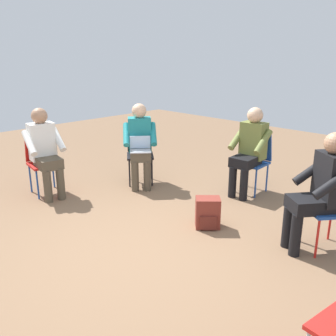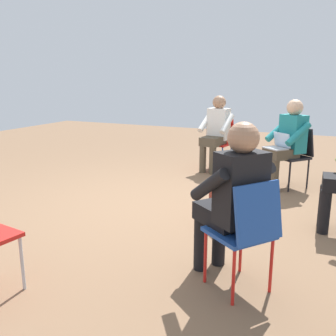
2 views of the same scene
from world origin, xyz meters
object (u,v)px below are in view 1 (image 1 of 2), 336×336
at_px(chair_south, 255,158).
at_px(backpack_near_laptop_user, 208,214).
at_px(chair_east, 42,159).
at_px(chair_southeast, 140,151).
at_px(person_in_black, 321,186).
at_px(person_with_laptop, 140,141).
at_px(person_in_white, 45,148).
at_px(chair_southwest, 334,204).
at_px(person_in_olive, 250,147).

distance_m(chair_south, backpack_near_laptop_user, 1.48).
height_order(chair_east, backpack_near_laptop_user, chair_east).
distance_m(chair_southeast, person_in_black, 2.91).
bearing_deg(person_with_laptop, person_in_black, 128.84).
bearing_deg(chair_east, person_in_black, 117.76).
bearing_deg(chair_south, person_in_white, 44.61).
distance_m(chair_southwest, backpack_near_laptop_user, 1.36).
relative_size(chair_southeast, person_in_black, 0.69).
bearing_deg(backpack_near_laptop_user, person_with_laptop, -13.82).
bearing_deg(person_with_laptop, person_in_olive, 160.90).
xyz_separation_m(person_in_white, person_in_olive, (-1.98, -2.06, 0.00)).
bearing_deg(backpack_near_laptop_user, person_in_olive, -77.31).
distance_m(person_in_olive, backpack_near_laptop_user, 1.39).
height_order(chair_southwest, person_in_white, person_in_white).
bearing_deg(chair_southeast, person_in_black, 126.74).
height_order(chair_southeast, backpack_near_laptop_user, chair_southeast).
bearing_deg(person_in_olive, chair_southwest, 150.01).
relative_size(chair_east, person_in_black, 0.69).
bearing_deg(chair_southwest, chair_east, 56.47).
relative_size(chair_south, backpack_near_laptop_user, 2.36).
xyz_separation_m(chair_southeast, person_with_laptop, (-0.13, 0.11, 0.20)).
distance_m(person_with_laptop, person_in_white, 1.36).
distance_m(chair_southeast, chair_east, 1.45).
distance_m(chair_south, person_in_white, 2.98).
height_order(chair_south, person_with_laptop, person_with_laptop).
bearing_deg(person_with_laptop, backpack_near_laptop_user, 115.48).
bearing_deg(chair_southwest, chair_southeast, 36.87).
relative_size(person_with_laptop, person_in_olive, 1.00).
height_order(person_with_laptop, person_in_white, same).
relative_size(person_in_white, person_in_black, 1.00).
bearing_deg(person_in_black, chair_south, 0.55).
bearing_deg(person_in_white, chair_east, -90.00).
bearing_deg(chair_southeast, chair_southwest, 129.37).
xyz_separation_m(chair_southeast, person_in_black, (-2.90, 0.13, 0.20)).
xyz_separation_m(person_in_white, backpack_near_laptop_user, (-2.26, -0.81, -0.54)).
bearing_deg(person_in_black, chair_southwest, -90.00).
bearing_deg(person_with_laptop, chair_south, 165.90).
relative_size(chair_southeast, chair_east, 1.00).
xyz_separation_m(chair_east, chair_southwest, (-3.64, -1.30, 0.00)).
bearing_deg(chair_southeast, chair_east, 12.99).
relative_size(person_with_laptop, person_in_white, 1.00).
height_order(person_in_white, person_in_olive, same).
distance_m(person_in_white, person_in_black, 3.58).
height_order(chair_south, person_in_olive, person_in_olive).
relative_size(chair_southeast, chair_southwest, 1.00).
bearing_deg(person_with_laptop, chair_east, 6.29).
relative_size(chair_east, backpack_near_laptop_user, 2.36).
relative_size(chair_southwest, person_with_laptop, 0.69).
relative_size(chair_southwest, backpack_near_laptop_user, 2.36).
xyz_separation_m(chair_southwest, backpack_near_laptop_user, (1.21, 0.52, -0.34)).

